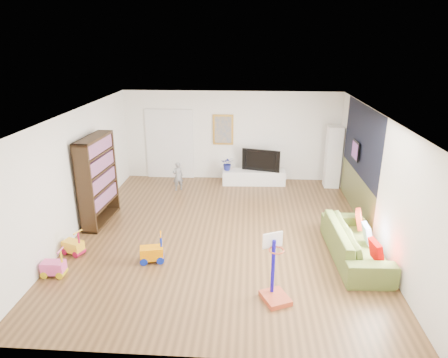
# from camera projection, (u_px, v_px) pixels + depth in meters

# --- Properties ---
(floor) EXTENTS (6.50, 7.50, 0.00)m
(floor) POSITION_uv_depth(u_px,v_px,m) (223.00, 233.00, 9.03)
(floor) COLOR brown
(floor) RESTS_ON ground
(ceiling) EXTENTS (6.50, 7.50, 0.00)m
(ceiling) POSITION_uv_depth(u_px,v_px,m) (223.00, 114.00, 8.13)
(ceiling) COLOR white
(ceiling) RESTS_ON ground
(wall_back) EXTENTS (6.50, 0.00, 2.70)m
(wall_back) POSITION_uv_depth(u_px,v_px,m) (231.00, 136.00, 12.11)
(wall_back) COLOR white
(wall_back) RESTS_ON ground
(wall_front) EXTENTS (6.50, 0.00, 2.70)m
(wall_front) POSITION_uv_depth(u_px,v_px,m) (202.00, 273.00, 5.05)
(wall_front) COLOR silver
(wall_front) RESTS_ON ground
(wall_left) EXTENTS (0.00, 7.50, 2.70)m
(wall_left) POSITION_uv_depth(u_px,v_px,m) (76.00, 173.00, 8.78)
(wall_left) COLOR white
(wall_left) RESTS_ON ground
(wall_right) EXTENTS (0.00, 7.50, 2.70)m
(wall_right) POSITION_uv_depth(u_px,v_px,m) (377.00, 180.00, 8.37)
(wall_right) COLOR silver
(wall_right) RESTS_ON ground
(navy_accent) EXTENTS (0.01, 3.20, 1.70)m
(navy_accent) POSITION_uv_depth(u_px,v_px,m) (362.00, 140.00, 9.52)
(navy_accent) COLOR black
(navy_accent) RESTS_ON wall_right
(olive_wainscot) EXTENTS (0.01, 3.20, 1.00)m
(olive_wainscot) POSITION_uv_depth(u_px,v_px,m) (356.00, 193.00, 9.97)
(olive_wainscot) COLOR brown
(olive_wainscot) RESTS_ON wall_right
(doorway) EXTENTS (1.45, 0.06, 2.10)m
(doorway) POSITION_uv_depth(u_px,v_px,m) (170.00, 145.00, 12.29)
(doorway) COLOR white
(doorway) RESTS_ON ground
(painting_back) EXTENTS (0.62, 0.06, 0.92)m
(painting_back) POSITION_uv_depth(u_px,v_px,m) (223.00, 130.00, 12.02)
(painting_back) COLOR gold
(painting_back) RESTS_ON wall_back
(artwork_right) EXTENTS (0.04, 0.56, 0.46)m
(artwork_right) POSITION_uv_depth(u_px,v_px,m) (356.00, 150.00, 9.82)
(artwork_right) COLOR #7F3F8C
(artwork_right) RESTS_ON wall_right
(media_console) EXTENTS (1.88, 0.54, 0.43)m
(media_console) POSITION_uv_depth(u_px,v_px,m) (254.00, 177.00, 11.98)
(media_console) COLOR white
(media_console) RESTS_ON ground
(tall_cabinet) EXTENTS (0.43, 0.43, 1.81)m
(tall_cabinet) POSITION_uv_depth(u_px,v_px,m) (333.00, 157.00, 11.57)
(tall_cabinet) COLOR white
(tall_cabinet) RESTS_ON ground
(bookshelf) EXTENTS (0.45, 1.44, 2.07)m
(bookshelf) POSITION_uv_depth(u_px,v_px,m) (98.00, 180.00, 9.28)
(bookshelf) COLOR black
(bookshelf) RESTS_ON ground
(sofa) EXTENTS (0.99, 2.33, 0.67)m
(sofa) POSITION_uv_depth(u_px,v_px,m) (355.00, 243.00, 7.90)
(sofa) COLOR #5B6C2D
(sofa) RESTS_ON ground
(basketball_hoop) EXTENTS (0.58, 0.62, 1.19)m
(basketball_hoop) POSITION_uv_depth(u_px,v_px,m) (277.00, 270.00, 6.51)
(basketball_hoop) COLOR #B14226
(basketball_hoop) RESTS_ON ground
(ride_on_yellow) EXTENTS (0.47, 0.37, 0.54)m
(ride_on_yellow) POSITION_uv_depth(u_px,v_px,m) (73.00, 242.00, 8.06)
(ride_on_yellow) COLOR yellow
(ride_on_yellow) RESTS_ON ground
(ride_on_orange) EXTENTS (0.50, 0.37, 0.59)m
(ride_on_orange) POSITION_uv_depth(u_px,v_px,m) (151.00, 248.00, 7.77)
(ride_on_orange) COLOR #FB8F00
(ride_on_orange) RESTS_ON ground
(ride_on_pink) EXTENTS (0.41, 0.26, 0.54)m
(ride_on_pink) POSITION_uv_depth(u_px,v_px,m) (53.00, 263.00, 7.31)
(ride_on_pink) COLOR #EF509F
(ride_on_pink) RESTS_ON ground
(child) EXTENTS (0.37, 0.32, 0.85)m
(child) POSITION_uv_depth(u_px,v_px,m) (178.00, 176.00, 11.42)
(child) COLOR gray
(child) RESTS_ON ground
(tv) EXTENTS (1.14, 0.44, 0.66)m
(tv) POSITION_uv_depth(u_px,v_px,m) (262.00, 159.00, 11.83)
(tv) COLOR black
(tv) RESTS_ON media_console
(vase_plant) EXTENTS (0.39, 0.35, 0.41)m
(vase_plant) POSITION_uv_depth(u_px,v_px,m) (228.00, 164.00, 11.85)
(vase_plant) COLOR navy
(vase_plant) RESTS_ON media_console
(pillow_left) EXTENTS (0.16, 0.40, 0.39)m
(pillow_left) POSITION_uv_depth(u_px,v_px,m) (376.00, 251.00, 7.20)
(pillow_left) COLOR #B70200
(pillow_left) RESTS_ON sofa
(pillow_center) EXTENTS (0.10, 0.37, 0.37)m
(pillow_center) POSITION_uv_depth(u_px,v_px,m) (367.00, 233.00, 7.85)
(pillow_center) COLOR white
(pillow_center) RESTS_ON sofa
(pillow_right) EXTENTS (0.19, 0.39, 0.38)m
(pillow_right) POSITION_uv_depth(u_px,v_px,m) (359.00, 219.00, 8.47)
(pillow_right) COLOR red
(pillow_right) RESTS_ON sofa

